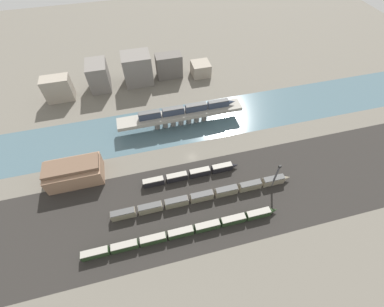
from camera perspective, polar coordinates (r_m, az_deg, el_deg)
The scene contains 15 objects.
ground_plane at distance 121.72m, azimuth -0.04°, elevation -0.77°, with size 400.00×400.00×0.00m, color #666056.
railbed_yard at distance 108.99m, azimuth 3.10°, elevation -10.41°, with size 280.00×42.00×0.01m, color #282623.
river_water at distance 136.99m, azimuth -2.44°, elevation 6.66°, with size 320.00×29.46×0.01m, color #47606B.
bridge at distance 133.06m, azimuth -2.52°, elevation 8.42°, with size 64.03×7.97×7.57m.
train_on_bridge at distance 131.09m, azimuth -1.13°, elevation 9.88°, with size 50.30×2.69×3.85m.
train_yard_near at distance 101.30m, azimuth -1.82°, elevation -17.00°, with size 76.10×2.74×3.40m.
train_yard_mid at distance 107.77m, azimuth 2.74°, elevation -9.40°, with size 77.27×2.79×4.00m.
train_yard_far at distance 113.70m, azimuth -0.27°, elevation -4.63°, with size 43.67×2.68×3.60m.
warehouse_building at distance 121.90m, azimuth -24.71°, elevation -3.77°, with size 23.29×12.54×9.84m.
signal_tower at distance 112.01m, azimuth 18.10°, elevation -4.78°, with size 1.00×0.80×14.44m.
city_block_far_left at distance 165.97m, azimuth -27.61°, elevation 12.62°, with size 14.90×8.24×13.95m, color gray.
city_block_left at distance 165.90m, azimuth -20.06°, elevation 15.95°, with size 11.34×15.39×15.86m, color slate.
city_block_center at distance 163.79m, azimuth -12.02°, elevation 17.95°, with size 16.41×13.61×18.07m, color slate.
city_block_right at distance 167.31m, azimuth -5.14°, elevation 18.86°, with size 15.60×8.70×14.38m, color #605B56.
city_block_far_right at distance 169.63m, azimuth 1.93°, elevation 18.27°, with size 11.05×10.77×8.12m, color gray.
Camera 1 is at (-18.42, -73.18, 95.50)m, focal length 24.00 mm.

